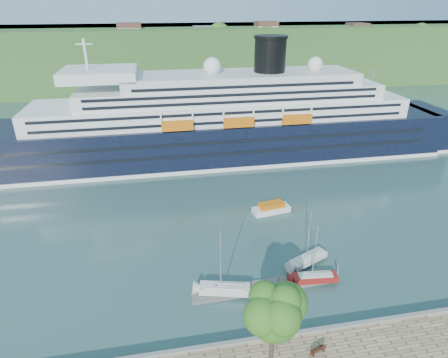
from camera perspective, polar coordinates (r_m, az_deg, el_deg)
ground at (r=45.63m, az=9.33°, el=-23.11°), size 400.00×400.00×0.00m
far_hillside at (r=174.69m, az=-6.74°, el=18.21°), size 400.00×50.00×24.00m
quay_coping at (r=44.66m, az=9.53°, el=-22.32°), size 220.00×0.50×0.30m
cruise_ship at (r=85.40m, az=-1.75°, el=11.81°), size 121.77×17.93×27.34m
park_bench at (r=43.49m, az=14.12°, el=-23.82°), size 1.81×1.18×1.08m
promenade_tree at (r=38.11m, az=7.52°, el=-21.25°), size 6.50×6.50×10.76m
floating_pontoon at (r=51.16m, az=6.01°, el=-15.98°), size 19.04×3.04×0.42m
sailboat_white_near at (r=47.12m, az=0.10°, el=-13.11°), size 7.35×3.62×9.15m
sailboat_red at (r=50.60m, az=14.09°, el=-11.49°), size 6.61×2.43×8.34m
sailboat_white_far at (r=53.64m, az=13.09°, el=-8.88°), size 6.79×4.32×8.53m
tender_launch at (r=66.78m, az=7.23°, el=-4.34°), size 7.01×3.34×1.86m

